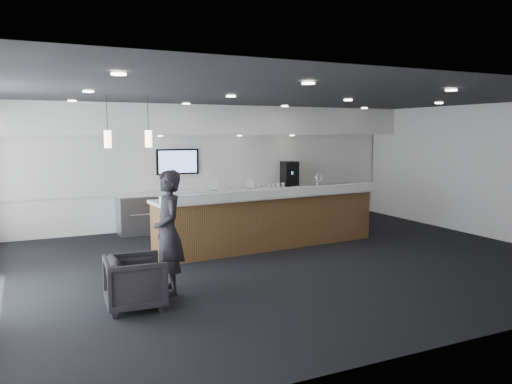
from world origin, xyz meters
name	(u,v)px	position (x,y,z in m)	size (l,w,h in m)	color
ground	(291,260)	(0.00, 0.00, 0.00)	(10.00, 10.00, 0.00)	black
ceiling	(293,97)	(0.00, 0.00, 3.00)	(10.00, 8.00, 0.02)	black
back_wall	(215,166)	(0.00, 4.00, 1.50)	(10.00, 0.02, 3.00)	white
right_wall	(486,171)	(5.00, 0.00, 1.50)	(0.02, 8.00, 3.00)	white
soffit_bulkhead	(221,120)	(0.00, 3.55, 2.65)	(10.00, 0.90, 0.70)	silver
alcove_panel	(215,163)	(0.00, 3.97, 1.60)	(9.80, 0.06, 1.40)	silver
back_credenza	(220,208)	(0.00, 3.64, 0.48)	(5.06, 0.66, 0.95)	gray
wall_tv	(178,162)	(-1.00, 3.91, 1.65)	(1.05, 0.08, 0.62)	black
pendant_left	(150,139)	(-2.40, 0.80, 2.25)	(0.12, 0.12, 0.30)	#FFE8C6
pendant_right	(109,139)	(-3.10, 0.80, 2.25)	(0.12, 0.12, 0.30)	#FFE8C6
ceiling_can_lights	(293,98)	(0.00, 0.00, 2.97)	(7.00, 5.00, 0.02)	white
service_counter	(270,220)	(0.10, 1.10, 0.58)	(4.94, 1.18, 1.49)	#52301B
coffee_machine	(289,174)	(1.96, 3.61, 1.27)	(0.40, 0.51, 0.65)	black
info_sign_left	(215,185)	(-0.18, 3.51, 1.07)	(0.17, 0.02, 0.23)	white
info_sign_right	(250,184)	(0.77, 3.52, 1.06)	(0.17, 0.02, 0.23)	white
armchair	(136,282)	(-3.15, -1.30, 0.36)	(0.76, 0.79, 0.71)	black
lounge_guest	(168,232)	(-2.56, -0.86, 0.91)	(0.67, 0.44, 1.82)	black
cup_0	(283,185)	(1.74, 3.54, 1.00)	(0.11, 0.11, 0.10)	white
cup_1	(278,185)	(1.60, 3.54, 1.00)	(0.11, 0.11, 0.10)	white
cup_2	(274,185)	(1.46, 3.54, 1.00)	(0.11, 0.11, 0.10)	white
cup_3	(269,185)	(1.32, 3.54, 1.00)	(0.11, 0.11, 0.10)	white
cup_4	(264,186)	(1.18, 3.54, 1.00)	(0.11, 0.11, 0.10)	white
cup_5	(259,186)	(1.04, 3.54, 1.00)	(0.11, 0.11, 0.10)	white
cup_6	(254,186)	(0.90, 3.54, 1.00)	(0.11, 0.11, 0.10)	white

